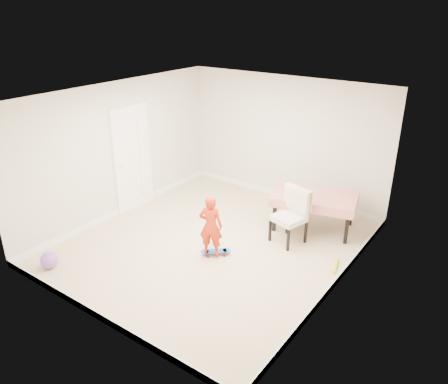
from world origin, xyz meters
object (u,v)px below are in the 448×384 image
Objects in this scene: child at (211,228)px; balloon at (49,260)px; skateboard at (216,253)px; dining_chair at (289,217)px; dining_table at (314,211)px.

balloon is at bearing 20.36° from child.
child reaches higher than skateboard.
dining_chair is 4.02m from balloon.
dining_chair reaches higher than dining_table.
balloon is (-2.70, -2.95, -0.35)m from dining_chair.
dining_table is 2.07m from skateboard.
skateboard is 0.47× the size of child.
dining_table is 1.49× the size of dining_chair.
child is (-0.95, -1.91, 0.19)m from dining_table.
skateboard is at bearing -130.74° from dining_table.
dining_chair is 1.41m from skateboard.
dining_table reaches higher than balloon.
child is (-0.04, -0.08, 0.50)m from skateboard.
child reaches higher than dining_chair.
dining_chair is 3.53× the size of balloon.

